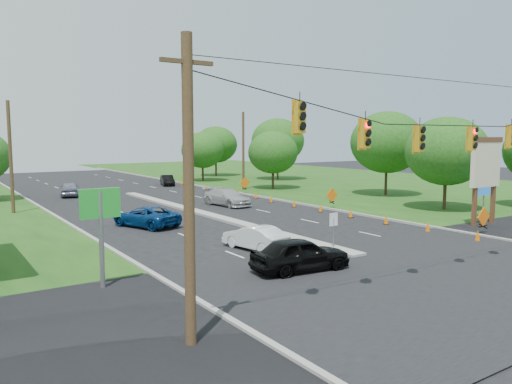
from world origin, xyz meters
TOP-DOWN VIEW (x-y plane):
  - ground at (0.00, 0.00)m, footprint 160.00×160.00m
  - grass_right at (30.00, 20.00)m, footprint 40.00×160.00m
  - cross_street at (0.00, 0.00)m, footprint 160.00×14.00m
  - curb_left at (-10.10, 30.00)m, footprint 0.25×110.00m
  - curb_right at (10.10, 30.00)m, footprint 0.25×110.00m
  - median at (0.00, 21.00)m, footprint 1.00×34.00m
  - median_sign at (0.00, 6.00)m, footprint 0.55×0.06m
  - signal_span at (-0.05, -1.00)m, footprint 25.60×0.32m
  - utility_pole_far_left at (-12.50, 30.00)m, footprint 0.28×0.28m
  - utility_pole_far_right at (12.50, 35.00)m, footprint 0.28×0.28m
  - pylon_sign at (14.31, 6.20)m, footprint 5.90×2.30m
  - cone_0 at (8.66, 3.00)m, footprint 0.32×0.32m
  - cone_1 at (8.66, 6.50)m, footprint 0.32×0.32m
  - cone_2 at (8.66, 10.00)m, footprint 0.32×0.32m
  - cone_3 at (8.66, 13.50)m, footprint 0.32×0.32m
  - cone_4 at (8.66, 17.00)m, footprint 0.32×0.32m
  - cone_5 at (8.66, 20.50)m, footprint 0.32×0.32m
  - cone_6 at (8.66, 24.00)m, footprint 0.32×0.32m
  - cone_7 at (9.26, 27.50)m, footprint 0.32×0.32m
  - cone_8 at (9.26, 31.00)m, footprint 0.32×0.32m
  - cone_9 at (9.26, 34.50)m, footprint 0.32×0.32m
  - cone_10 at (9.26, 38.00)m, footprint 0.32×0.32m
  - cone_11 at (9.26, 41.50)m, footprint 0.32×0.32m
  - cone_12 at (9.26, 45.00)m, footprint 0.32×0.32m
  - cone_13 at (9.26, 48.50)m, footprint 0.32×0.32m
  - work_sign_0 at (10.80, 4.00)m, footprint 1.27×0.58m
  - work_sign_1 at (10.80, 18.00)m, footprint 1.27×0.58m
  - work_sign_2 at (10.80, 32.00)m, footprint 1.27×0.58m
  - tree_7 at (18.00, 12.00)m, footprint 6.72×6.72m
  - tree_8 at (22.00, 22.00)m, footprint 7.56×7.56m
  - tree_9 at (16.00, 34.00)m, footprint 5.88×5.88m
  - tree_10 at (24.00, 44.00)m, footprint 7.56×7.56m
  - tree_11 at (20.00, 55.00)m, footprint 6.72×6.72m
  - tree_12 at (14.00, 48.00)m, footprint 5.88×5.88m
  - black_sedan at (-4.17, 3.64)m, footprint 4.85×2.37m
  - white_sedan at (-3.42, 8.53)m, footprint 2.09×4.25m
  - blue_pickup at (-5.78, 18.57)m, footprint 4.00×5.60m
  - silver_car_far at (4.24, 24.62)m, footprint 2.78×5.49m
  - silver_car_oncoming at (-5.80, 39.68)m, footprint 2.85×4.72m
  - dark_car_receding at (7.38, 45.06)m, footprint 2.43×4.24m

SIDE VIEW (x-z plane):
  - ground at x=0.00m, z-range 0.00..0.00m
  - grass_right at x=30.00m, z-range -0.03..0.03m
  - cross_street at x=0.00m, z-range -0.01..0.01m
  - curb_left at x=-10.10m, z-range -0.08..0.08m
  - curb_right at x=10.10m, z-range -0.08..0.08m
  - median at x=0.00m, z-range -0.09..0.09m
  - cone_0 at x=8.66m, z-range 0.00..0.70m
  - cone_1 at x=8.66m, z-range 0.00..0.70m
  - cone_2 at x=8.66m, z-range 0.00..0.70m
  - cone_3 at x=8.66m, z-range 0.00..0.70m
  - cone_4 at x=8.66m, z-range 0.00..0.70m
  - cone_5 at x=8.66m, z-range 0.00..0.70m
  - cone_6 at x=8.66m, z-range 0.00..0.70m
  - cone_7 at x=9.26m, z-range 0.00..0.70m
  - cone_8 at x=9.26m, z-range 0.00..0.70m
  - cone_9 at x=9.26m, z-range 0.00..0.70m
  - cone_10 at x=9.26m, z-range 0.00..0.70m
  - cone_11 at x=9.26m, z-range 0.00..0.70m
  - cone_12 at x=9.26m, z-range 0.00..0.70m
  - cone_13 at x=9.26m, z-range 0.00..0.70m
  - dark_car_receding at x=7.38m, z-range 0.00..1.32m
  - white_sedan at x=-3.42m, z-range 0.00..1.34m
  - blue_pickup at x=-5.78m, z-range 0.00..1.42m
  - silver_car_oncoming at x=-5.80m, z-range 0.00..1.50m
  - silver_car_far at x=4.24m, z-range 0.00..1.53m
  - black_sedan at x=-4.17m, z-range 0.00..1.59m
  - work_sign_0 at x=10.80m, z-range 0.41..1.78m
  - work_sign_1 at x=10.80m, z-range 0.41..1.78m
  - work_sign_2 at x=10.80m, z-range 0.41..1.78m
  - median_sign at x=0.00m, z-range 0.44..2.49m
  - pylon_sign at x=14.31m, z-range 0.94..7.06m
  - tree_9 at x=16.00m, z-range 0.91..7.77m
  - tree_12 at x=14.00m, z-range 0.91..7.77m
  - utility_pole_far_left at x=-12.50m, z-range 0.00..9.00m
  - utility_pole_far_right at x=12.50m, z-range 0.00..9.00m
  - tree_7 at x=18.00m, z-range 1.04..8.88m
  - tree_11 at x=20.00m, z-range 1.04..8.88m
  - signal_span at x=-0.05m, z-range 0.47..9.47m
  - tree_8 at x=22.00m, z-range 1.17..9.99m
  - tree_10 at x=24.00m, z-range 1.17..9.99m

